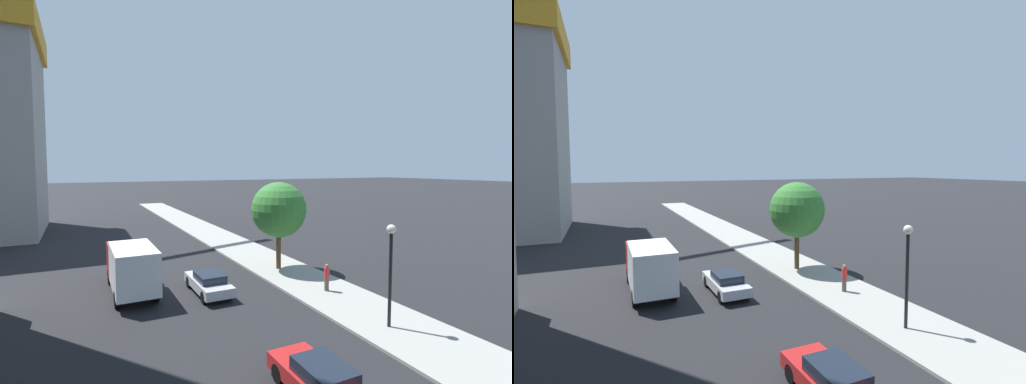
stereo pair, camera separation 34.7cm
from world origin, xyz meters
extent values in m
cube|color=#9E9B93|center=(8.57, 20.00, 0.07)|extent=(4.59, 120.00, 0.15)
cube|color=red|center=(-11.88, 48.09, 16.82)|extent=(0.90, 0.90, 33.64)
cylinder|color=black|center=(8.14, 15.07, 2.41)|extent=(0.16, 0.16, 4.51)
sphere|color=silver|center=(8.14, 15.07, 4.84)|extent=(0.44, 0.44, 0.44)
cylinder|color=brown|center=(8.37, 26.10, 1.59)|extent=(0.36, 0.36, 2.89)
sphere|color=#387F33|center=(8.37, 26.10, 4.58)|extent=(4.12, 4.12, 4.12)
cube|color=#B7B7BC|center=(2.03, 23.67, 0.59)|extent=(1.79, 4.55, 0.56)
cube|color=#19212D|center=(2.03, 23.41, 1.10)|extent=(1.50, 2.08, 0.45)
cylinder|color=black|center=(1.25, 25.21, 0.36)|extent=(0.22, 0.72, 0.72)
cylinder|color=black|center=(2.82, 25.21, 0.36)|extent=(0.22, 0.72, 0.72)
cylinder|color=black|center=(1.25, 22.12, 0.36)|extent=(0.22, 0.72, 0.72)
cylinder|color=black|center=(2.82, 22.12, 0.36)|extent=(0.22, 0.72, 0.72)
cube|color=#19212D|center=(2.03, 12.01, 1.10)|extent=(1.43, 2.00, 0.48)
cylinder|color=black|center=(1.29, 13.69, 0.34)|extent=(0.22, 0.67, 0.67)
cylinder|color=black|center=(2.78, 13.69, 0.34)|extent=(0.22, 0.67, 0.67)
cube|color=#B21E1E|center=(-2.18, 28.29, 1.62)|extent=(2.38, 1.88, 2.07)
cube|color=white|center=(-2.18, 24.85, 1.82)|extent=(2.38, 4.69, 2.48)
cylinder|color=black|center=(-3.23, 28.29, 0.48)|extent=(0.30, 0.96, 0.96)
cylinder|color=black|center=(-1.13, 28.29, 0.48)|extent=(0.30, 0.96, 0.96)
cylinder|color=black|center=(-3.23, 23.68, 0.48)|extent=(0.30, 0.96, 0.96)
cylinder|color=black|center=(-1.13, 23.68, 0.48)|extent=(0.30, 0.96, 0.96)
cylinder|color=brown|center=(8.57, 20.48, 0.56)|extent=(0.28, 0.28, 0.82)
cylinder|color=red|center=(8.57, 20.48, 1.28)|extent=(0.34, 0.34, 0.63)
sphere|color=#997051|center=(8.57, 20.48, 1.70)|extent=(0.22, 0.22, 0.22)
camera|label=1|loc=(-5.01, 2.72, 7.76)|focal=25.58mm
camera|label=2|loc=(-4.69, 2.57, 7.76)|focal=25.58mm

